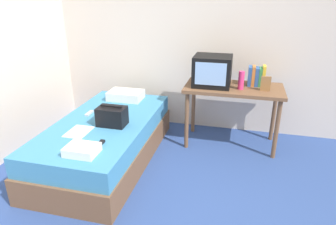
% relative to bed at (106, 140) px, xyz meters
% --- Properties ---
extents(ground_plane, '(8.00, 8.00, 0.00)m').
position_rel_bed_xyz_m(ground_plane, '(0.84, -0.75, -0.24)').
color(ground_plane, '#2D4784').
extents(wall_back, '(5.20, 0.10, 2.60)m').
position_rel_bed_xyz_m(wall_back, '(0.84, 1.25, 1.06)').
color(wall_back, beige).
rests_on(wall_back, ground).
extents(bed, '(1.00, 2.00, 0.49)m').
position_rel_bed_xyz_m(bed, '(0.00, 0.00, 0.00)').
color(bed, brown).
rests_on(bed, ground).
extents(desk, '(1.16, 0.60, 0.76)m').
position_rel_bed_xyz_m(desk, '(1.36, 0.75, 0.42)').
color(desk, brown).
rests_on(desk, ground).
extents(tv, '(0.44, 0.39, 0.36)m').
position_rel_bed_xyz_m(tv, '(1.09, 0.73, 0.70)').
color(tv, black).
rests_on(tv, desk).
extents(water_bottle, '(0.07, 0.07, 0.21)m').
position_rel_bed_xyz_m(water_bottle, '(1.44, 0.66, 0.63)').
color(water_bottle, '#E53372').
rests_on(water_bottle, desk).
extents(book_row, '(0.20, 0.16, 0.25)m').
position_rel_bed_xyz_m(book_row, '(1.61, 0.86, 0.63)').
color(book_row, '#2D5699').
rests_on(book_row, desk).
extents(picture_frame, '(0.11, 0.02, 0.17)m').
position_rel_bed_xyz_m(picture_frame, '(1.71, 0.66, 0.60)').
color(picture_frame, olive).
rests_on(picture_frame, desk).
extents(pillow, '(0.44, 0.31, 0.11)m').
position_rel_bed_xyz_m(pillow, '(-0.02, 0.72, 0.30)').
color(pillow, silver).
rests_on(pillow, bed).
extents(handbag, '(0.30, 0.20, 0.22)m').
position_rel_bed_xyz_m(handbag, '(0.14, -0.09, 0.35)').
color(handbag, black).
rests_on(handbag, bed).
extents(magazine, '(0.21, 0.29, 0.01)m').
position_rel_bed_xyz_m(magazine, '(-0.12, -0.34, 0.25)').
color(magazine, white).
rests_on(magazine, bed).
extents(remote_dark, '(0.04, 0.16, 0.02)m').
position_rel_bed_xyz_m(remote_dark, '(0.21, -0.54, 0.26)').
color(remote_dark, black).
rests_on(remote_dark, bed).
extents(remote_silver, '(0.04, 0.14, 0.02)m').
position_rel_bed_xyz_m(remote_silver, '(-0.25, 0.13, 0.26)').
color(remote_silver, '#B7B7BC').
rests_on(remote_silver, bed).
extents(folded_towel, '(0.28, 0.22, 0.08)m').
position_rel_bed_xyz_m(folded_towel, '(0.13, -0.73, 0.29)').
color(folded_towel, white).
rests_on(folded_towel, bed).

